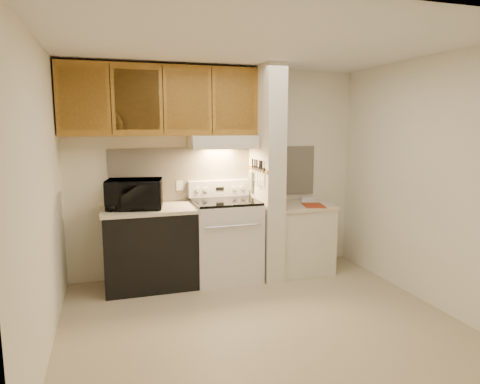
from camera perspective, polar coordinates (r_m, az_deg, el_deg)
name	(u,v)px	position (r m, az deg, el deg)	size (l,w,h in m)	color
floor	(258,319)	(4.23, 2.36, -16.52)	(3.60, 3.60, 0.00)	tan
ceiling	(259,45)	(3.89, 2.61, 19.03)	(3.60, 3.60, 0.00)	white
wall_back	(218,172)	(5.29, -2.99, 2.72)	(3.60, 0.02, 2.50)	white
wall_left	(41,198)	(3.68, -24.95, -0.77)	(0.02, 3.00, 2.50)	white
wall_right	(424,181)	(4.78, 23.27, 1.36)	(0.02, 3.00, 2.50)	white
backsplash	(218,173)	(5.28, -2.95, 2.55)	(2.60, 0.02, 0.63)	beige
range_body	(225,241)	(5.11, -1.96, -6.51)	(0.76, 0.65, 0.92)	silver
oven_window	(233,244)	(4.80, -0.96, -7.01)	(0.50, 0.01, 0.30)	black
oven_handle	(234,226)	(4.71, -0.84, -4.56)	(0.02, 0.02, 0.65)	silver
cooktop	(225,201)	(5.01, -1.99, -1.26)	(0.74, 0.64, 0.03)	black
range_backguard	(219,188)	(5.26, -2.81, 0.49)	(0.76, 0.08, 0.20)	silver
range_display	(220,189)	(5.22, -2.70, 0.43)	(0.10, 0.01, 0.04)	black
range_knob_left_outer	(197,190)	(5.15, -5.70, 0.29)	(0.05, 0.05, 0.02)	silver
range_knob_left_inner	(206,189)	(5.17, -4.62, 0.34)	(0.05, 0.05, 0.02)	silver
range_knob_right_inner	(234,188)	(5.26, -0.79, 0.51)	(0.05, 0.05, 0.02)	silver
range_knob_right_outer	(242,188)	(5.29, 0.25, 0.55)	(0.05, 0.05, 0.02)	silver
dishwasher_front	(150,249)	(4.98, -11.90, -7.42)	(1.00, 0.63, 0.87)	black
left_countertop	(149,209)	(4.87, -12.06, -2.27)	(1.04, 0.67, 0.04)	beige
spoon_rest	(116,205)	(5.05, -16.24, -1.74)	(0.21, 0.07, 0.01)	black
teal_jar	(116,202)	(5.06, -16.26, -1.28)	(0.08, 0.08, 0.09)	#245D53
outlet	(180,186)	(5.19, -8.05, 0.86)	(0.08, 0.01, 0.12)	silver
microwave	(134,194)	(4.81, -13.89, -0.26)	(0.59, 0.40, 0.33)	black
partition_pillar	(266,173)	(5.11, 3.54, 2.50)	(0.22, 0.70, 2.50)	beige
pillar_trim	(257,169)	(5.07, 2.31, 3.03)	(0.01, 0.70, 0.04)	#9B6821
knife_strip	(258,168)	(5.02, 2.44, 3.20)	(0.02, 0.42, 0.04)	black
knife_blade_a	(262,178)	(4.86, 2.99, 1.83)	(0.01, 0.04, 0.16)	silver
knife_handle_a	(262,165)	(4.86, 2.91, 3.61)	(0.02, 0.02, 0.10)	black
knife_blade_b	(260,178)	(4.94, 2.63, 1.83)	(0.01, 0.04, 0.18)	silver
knife_handle_b	(260,165)	(4.92, 2.66, 3.67)	(0.02, 0.02, 0.10)	black
knife_blade_c	(258,178)	(5.01, 2.35, 1.81)	(0.01, 0.04, 0.20)	silver
knife_handle_c	(257,164)	(5.02, 2.27, 3.77)	(0.02, 0.02, 0.10)	black
knife_blade_d	(255,176)	(5.09, 2.02, 2.15)	(0.01, 0.04, 0.16)	silver
knife_handle_d	(255,163)	(5.09, 2.00, 3.84)	(0.02, 0.02, 0.10)	black
knife_blade_e	(253,176)	(5.18, 1.69, 2.16)	(0.01, 0.04, 0.18)	silver
knife_handle_e	(253,163)	(5.16, 1.69, 3.92)	(0.02, 0.02, 0.10)	black
oven_mitt	(251,181)	(5.24, 1.52, 1.43)	(0.03, 0.09, 0.23)	slate
right_cab_base	(300,239)	(5.45, 8.01, -6.23)	(0.70, 0.60, 0.81)	silver
right_countertop	(301,206)	(5.35, 8.11, -1.83)	(0.74, 0.64, 0.04)	beige
red_folder	(314,205)	(5.26, 9.80, -1.78)	(0.24, 0.32, 0.01)	#A63618
white_box	(306,199)	(5.57, 8.84, -0.99)	(0.16, 0.11, 0.04)	white
range_hood	(222,142)	(5.05, -2.41, 6.70)	(0.78, 0.44, 0.15)	silver
hood_lip	(227,146)	(4.85, -1.77, 6.09)	(0.78, 0.04, 0.06)	silver
upper_cabinets	(161,101)	(4.97, -10.46, 11.84)	(2.18, 0.33, 0.77)	#9B6821
cab_door_a	(83,99)	(4.78, -20.20, 11.58)	(0.46, 0.01, 0.63)	#9B6821
cab_gap_a	(111,99)	(4.77, -16.87, 11.74)	(0.01, 0.01, 0.73)	black
cab_door_b	(137,100)	(4.79, -13.54, 11.87)	(0.46, 0.01, 0.63)	#9B6821
cab_gap_b	(163,100)	(4.81, -10.23, 11.95)	(0.01, 0.01, 0.73)	black
cab_door_c	(188,101)	(4.85, -6.96, 12.00)	(0.46, 0.01, 0.63)	#9B6821
cab_gap_c	(212,101)	(4.91, -3.76, 12.00)	(0.01, 0.01, 0.73)	black
cab_door_d	(235,101)	(4.98, -0.64, 11.98)	(0.46, 0.01, 0.63)	#9B6821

